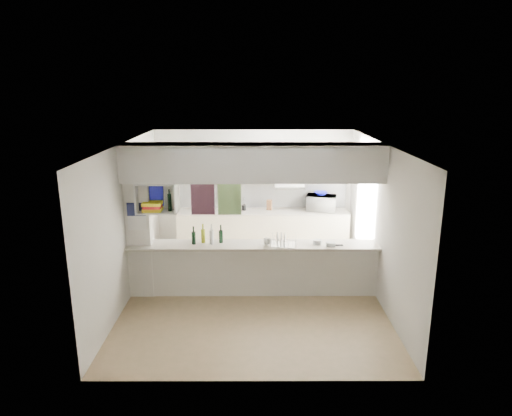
{
  "coord_description": "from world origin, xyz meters",
  "views": [
    {
      "loc": [
        0.03,
        -7.23,
        3.49
      ],
      "look_at": [
        0.05,
        0.5,
        1.41
      ],
      "focal_mm": 32.0,
      "sensor_mm": 36.0,
      "label": 1
    }
  ],
  "objects_px": {
    "bowl": "(321,193)",
    "wine_bottles": "(207,236)",
    "dish_rack": "(283,240)",
    "microwave": "(321,203)"
  },
  "relations": [
    {
      "from": "microwave",
      "to": "wine_bottles",
      "type": "relative_size",
      "value": 1.17
    },
    {
      "from": "microwave",
      "to": "bowl",
      "type": "relative_size",
      "value": 2.18
    },
    {
      "from": "microwave",
      "to": "wine_bottles",
      "type": "height_order",
      "value": "wine_bottles"
    },
    {
      "from": "wine_bottles",
      "to": "microwave",
      "type": "bearing_deg",
      "value": 43.26
    },
    {
      "from": "microwave",
      "to": "wine_bottles",
      "type": "bearing_deg",
      "value": 55.84
    },
    {
      "from": "bowl",
      "to": "wine_bottles",
      "type": "height_order",
      "value": "bowl"
    },
    {
      "from": "bowl",
      "to": "dish_rack",
      "type": "bearing_deg",
      "value": -112.68
    },
    {
      "from": "microwave",
      "to": "dish_rack",
      "type": "distance_m",
      "value": 2.36
    },
    {
      "from": "bowl",
      "to": "wine_bottles",
      "type": "bearing_deg",
      "value": -136.12
    },
    {
      "from": "microwave",
      "to": "dish_rack",
      "type": "relative_size",
      "value": 1.32
    }
  ]
}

